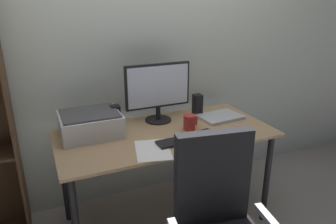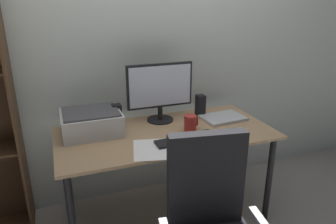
{
  "view_description": "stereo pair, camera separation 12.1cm",
  "coord_description": "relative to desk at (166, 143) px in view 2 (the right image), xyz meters",
  "views": [
    {
      "loc": [
        -0.8,
        -1.88,
        1.63
      ],
      "look_at": [
        0.0,
        -0.04,
        0.9
      ],
      "focal_mm": 33.85,
      "sensor_mm": 36.0,
      "label": 1
    },
    {
      "loc": [
        -0.69,
        -1.93,
        1.63
      ],
      "look_at": [
        0.0,
        -0.04,
        0.9
      ],
      "focal_mm": 33.85,
      "sensor_mm": 36.0,
      "label": 2
    }
  ],
  "objects": [
    {
      "name": "ground_plane",
      "position": [
        0.0,
        0.0,
        -0.65
      ],
      "size": [
        12.0,
        12.0,
        0.0
      ],
      "primitive_type": "plane",
      "color": "gray"
    },
    {
      "name": "back_wall",
      "position": [
        0.0,
        0.53,
        0.65
      ],
      "size": [
        6.4,
        0.1,
        2.6
      ],
      "primitive_type": "cube",
      "color": "beige",
      "rests_on": "ground"
    },
    {
      "name": "desk",
      "position": [
        0.0,
        0.0,
        0.0
      ],
      "size": [
        1.5,
        0.72,
        0.74
      ],
      "color": "tan",
      "rests_on": "ground"
    },
    {
      "name": "monitor",
      "position": [
        0.04,
        0.22,
        0.34
      ],
      "size": [
        0.5,
        0.2,
        0.44
      ],
      "color": "black",
      "rests_on": "desk"
    },
    {
      "name": "keyboard",
      "position": [
        0.01,
        -0.2,
        0.09
      ],
      "size": [
        0.29,
        0.12,
        0.02
      ],
      "primitive_type": "cube",
      "rotation": [
        0.0,
        0.0,
        0.02
      ],
      "color": "black",
      "rests_on": "desk"
    },
    {
      "name": "mouse",
      "position": [
        0.25,
        -0.18,
        0.1
      ],
      "size": [
        0.08,
        0.11,
        0.03
      ],
      "primitive_type": "cube",
      "rotation": [
        0.0,
        0.0,
        0.21
      ],
      "color": "black",
      "rests_on": "desk"
    },
    {
      "name": "coffee_mug",
      "position": [
        0.17,
        -0.03,
        0.14
      ],
      "size": [
        0.1,
        0.09,
        0.11
      ],
      "color": "#B72D28",
      "rests_on": "desk"
    },
    {
      "name": "laptop",
      "position": [
        0.5,
        0.08,
        0.1
      ],
      "size": [
        0.34,
        0.26,
        0.02
      ],
      "primitive_type": "cube",
      "rotation": [
        0.0,
        0.0,
        0.08
      ],
      "color": "#B7BABC",
      "rests_on": "desk"
    },
    {
      "name": "speaker_left",
      "position": [
        -0.3,
        0.21,
        0.17
      ],
      "size": [
        0.06,
        0.07,
        0.17
      ],
      "primitive_type": "cube",
      "color": "black",
      "rests_on": "desk"
    },
    {
      "name": "speaker_right",
      "position": [
        0.37,
        0.21,
        0.17
      ],
      "size": [
        0.06,
        0.07,
        0.17
      ],
      "primitive_type": "cube",
      "color": "black",
      "rests_on": "desk"
    },
    {
      "name": "printer",
      "position": [
        -0.49,
        0.16,
        0.17
      ],
      "size": [
        0.4,
        0.34,
        0.16
      ],
      "color": "silver",
      "rests_on": "desk"
    },
    {
      "name": "paper_sheet",
      "position": [
        -0.18,
        -0.23,
        0.09
      ],
      "size": [
        0.28,
        0.34,
        0.0
      ],
      "primitive_type": "cube",
      "rotation": [
        0.0,
        0.0,
        -0.24
      ],
      "color": "white",
      "rests_on": "desk"
    }
  ]
}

